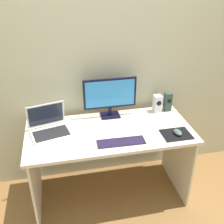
{
  "coord_description": "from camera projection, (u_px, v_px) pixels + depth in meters",
  "views": [
    {
      "loc": [
        -0.39,
        -1.94,
        2.04
      ],
      "look_at": [
        0.02,
        -0.02,
        0.95
      ],
      "focal_mm": 43.09,
      "sensor_mm": 36.0,
      "label": 1
    }
  ],
  "objects": [
    {
      "name": "mousepad",
      "position": [
        176.0,
        134.0,
        2.3
      ],
      "size": [
        0.25,
        0.2,
        0.0
      ],
      "primitive_type": "cube",
      "color": "black",
      "rests_on": "desk"
    },
    {
      "name": "speaker_near_monitor",
      "position": [
        157.0,
        103.0,
        2.62
      ],
      "size": [
        0.07,
        0.08,
        0.17
      ],
      "color": "silver",
      "rests_on": "desk"
    },
    {
      "name": "mouse",
      "position": [
        178.0,
        132.0,
        2.29
      ],
      "size": [
        0.07,
        0.1,
        0.04
      ],
      "primitive_type": "ellipsoid",
      "rotation": [
        0.0,
        0.0,
        0.09
      ],
      "color": "#405854",
      "rests_on": "mousepad"
    },
    {
      "name": "laptop",
      "position": [
        49.0,
        127.0,
        2.31
      ],
      "size": [
        0.38,
        0.34,
        0.24
      ],
      "color": "silver",
      "rests_on": "desk"
    },
    {
      "name": "monitor",
      "position": [
        110.0,
        96.0,
        2.48
      ],
      "size": [
        0.49,
        0.14,
        0.38
      ],
      "color": "black",
      "rests_on": "desk"
    },
    {
      "name": "ground_plane",
      "position": [
        110.0,
        193.0,
        2.72
      ],
      "size": [
        8.0,
        8.0,
        0.0
      ],
      "primitive_type": "plane",
      "color": "brown"
    },
    {
      "name": "speaker_right",
      "position": [
        168.0,
        102.0,
        2.64
      ],
      "size": [
        0.07,
        0.07,
        0.19
      ],
      "color": "#314139",
      "rests_on": "desk"
    },
    {
      "name": "keyboard_external",
      "position": [
        121.0,
        142.0,
        2.19
      ],
      "size": [
        0.4,
        0.13,
        0.01
      ],
      "primitive_type": "cube",
      "rotation": [
        0.0,
        0.0,
        -0.03
      ],
      "color": "#1F1732",
      "rests_on": "desk"
    },
    {
      "name": "desk",
      "position": [
        110.0,
        145.0,
        2.43
      ],
      "size": [
        1.45,
        0.67,
        0.76
      ],
      "color": "beige",
      "rests_on": "ground_plane"
    },
    {
      "name": "wall_back",
      "position": [
        100.0,
        62.0,
        2.47
      ],
      "size": [
        6.0,
        0.04,
        2.5
      ],
      "primitive_type": "cube",
      "color": "#B9B595",
      "rests_on": "ground_plane"
    }
  ]
}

